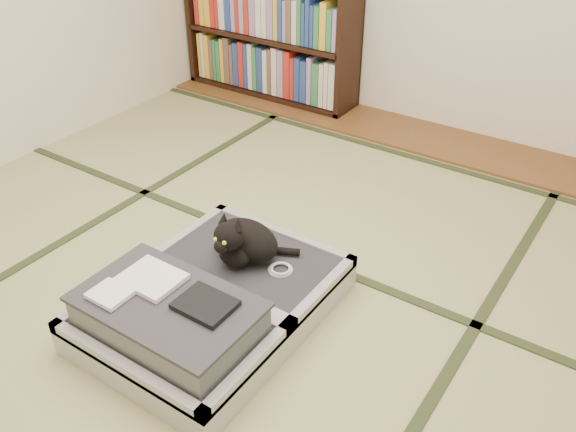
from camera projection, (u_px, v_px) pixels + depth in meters
The scene contains 7 objects.
floor at pixel (237, 292), 2.83m from camera, with size 4.50×4.50×0.00m, color tan.
wood_strip at pixel (415, 135), 4.21m from camera, with size 4.00×0.50×0.02m, color brown.
tatami_borders at pixel (296, 240), 3.17m from camera, with size 4.00×4.50×0.01m.
bookcase at pixel (270, 38), 4.62m from camera, with size 1.41×0.32×0.92m.
suitcase at pixel (207, 305), 2.59m from camera, with size 0.81×1.07×0.32m.
cat at pixel (243, 242), 2.71m from camera, with size 0.36×0.36×0.29m.
cable_coil at pixel (281, 269), 2.70m from camera, with size 0.11×0.11×0.03m.
Camera 1 is at (1.42, -1.67, 1.84)m, focal length 38.00 mm.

